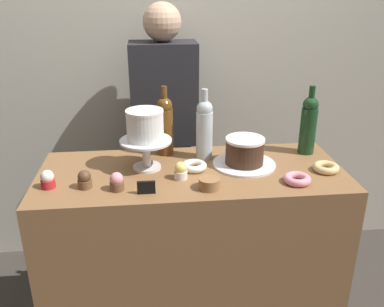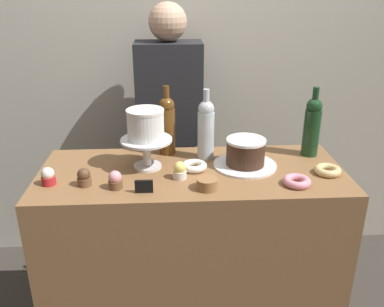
{
  "view_description": "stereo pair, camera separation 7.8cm",
  "coord_description": "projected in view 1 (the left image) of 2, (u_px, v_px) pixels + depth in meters",
  "views": [
    {
      "loc": [
        -0.17,
        -1.61,
        1.68
      ],
      "look_at": [
        0.0,
        0.0,
        1.01
      ],
      "focal_mm": 38.42,
      "sensor_mm": 36.0,
      "label": 1
    },
    {
      "loc": [
        -0.09,
        -1.61,
        1.68
      ],
      "look_at": [
        0.0,
        0.0,
        1.01
      ],
      "focal_mm": 38.42,
      "sensor_mm": 36.0,
      "label": 2
    }
  ],
  "objects": [
    {
      "name": "cupcake_lemon",
      "position": [
        181.0,
        171.0,
        1.69
      ],
      "size": [
        0.06,
        0.06,
        0.07
      ],
      "color": "white",
      "rests_on": "display_counter"
    },
    {
      "name": "white_layer_cake",
      "position": [
        145.0,
        125.0,
        1.73
      ],
      "size": [
        0.16,
        0.16,
        0.13
      ],
      "color": "white",
      "rests_on": "cake_stand_pedestal"
    },
    {
      "name": "wine_bottle_green",
      "position": [
        308.0,
        124.0,
        1.91
      ],
      "size": [
        0.08,
        0.08,
        0.33
      ],
      "color": "#193D1E",
      "rests_on": "display_counter"
    },
    {
      "name": "wine_bottle_clear",
      "position": [
        204.0,
        128.0,
        1.86
      ],
      "size": [
        0.08,
        0.08,
        0.33
      ],
      "color": "#B2BCC1",
      "rests_on": "display_counter"
    },
    {
      "name": "donut_sugar",
      "position": [
        194.0,
        166.0,
        1.78
      ],
      "size": [
        0.11,
        0.11,
        0.03
      ],
      "color": "silver",
      "rests_on": "display_counter"
    },
    {
      "name": "cupcake_vanilla",
      "position": [
        48.0,
        180.0,
        1.62
      ],
      "size": [
        0.06,
        0.06,
        0.07
      ],
      "color": "red",
      "rests_on": "display_counter"
    },
    {
      "name": "back_wall",
      "position": [
        177.0,
        54.0,
        2.42
      ],
      "size": [
        6.0,
        0.05,
        2.6
      ],
      "color": "#BCB7A8",
      "rests_on": "ground_plane"
    },
    {
      "name": "donut_glazed",
      "position": [
        326.0,
        168.0,
        1.77
      ],
      "size": [
        0.11,
        0.11,
        0.03
      ],
      "color": "#E0C17F",
      "rests_on": "display_counter"
    },
    {
      "name": "chocolate_round_cake",
      "position": [
        245.0,
        151.0,
        1.81
      ],
      "size": [
        0.17,
        0.17,
        0.12
      ],
      "color": "#3D2619",
      "rests_on": "silver_serving_platter"
    },
    {
      "name": "cupcake_strawberry",
      "position": [
        117.0,
        182.0,
        1.6
      ],
      "size": [
        0.06,
        0.06,
        0.07
      ],
      "color": "brown",
      "rests_on": "display_counter"
    },
    {
      "name": "wine_bottle_amber",
      "position": [
        165.0,
        125.0,
        1.9
      ],
      "size": [
        0.08,
        0.08,
        0.33
      ],
      "color": "#5B3814",
      "rests_on": "display_counter"
    },
    {
      "name": "barista_figure",
      "position": [
        165.0,
        142.0,
        2.36
      ],
      "size": [
        0.36,
        0.22,
        1.6
      ],
      "color": "black",
      "rests_on": "ground_plane"
    },
    {
      "name": "donut_pink",
      "position": [
        297.0,
        179.0,
        1.66
      ],
      "size": [
        0.11,
        0.11,
        0.03
      ],
      "color": "pink",
      "rests_on": "display_counter"
    },
    {
      "name": "silver_serving_platter",
      "position": [
        244.0,
        164.0,
        1.83
      ],
      "size": [
        0.28,
        0.28,
        0.01
      ],
      "color": "white",
      "rests_on": "display_counter"
    },
    {
      "name": "display_counter",
      "position": [
        192.0,
        259.0,
        1.96
      ],
      "size": [
        1.32,
        0.55,
        0.93
      ],
      "color": "brown",
      "rests_on": "ground_plane"
    },
    {
      "name": "cookie_stack",
      "position": [
        209.0,
        183.0,
        1.61
      ],
      "size": [
        0.08,
        0.08,
        0.04
      ],
      "color": "olive",
      "rests_on": "display_counter"
    },
    {
      "name": "price_sign_chalkboard",
      "position": [
        146.0,
        187.0,
        1.57
      ],
      "size": [
        0.07,
        0.01,
        0.05
      ],
      "color": "black",
      "rests_on": "display_counter"
    },
    {
      "name": "cupcake_chocolate",
      "position": [
        85.0,
        180.0,
        1.62
      ],
      "size": [
        0.06,
        0.06,
        0.07
      ],
      "color": "brown",
      "rests_on": "display_counter"
    },
    {
      "name": "cake_stand_pedestal",
      "position": [
        146.0,
        149.0,
        1.77
      ],
      "size": [
        0.22,
        0.22,
        0.13
      ],
      "color": "silver",
      "rests_on": "display_counter"
    }
  ]
}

